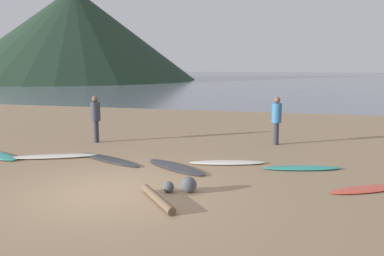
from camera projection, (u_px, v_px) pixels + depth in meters
The scene contains 14 objects.
ground_plane at pixel (205, 127), 18.47m from camera, with size 120.00×120.00×0.20m, color #997C5B.
ocean_water at pixel (273, 79), 71.49m from camera, with size 140.00×100.00×0.01m, color slate.
headland_hill at pixel (75, 34), 65.88m from camera, with size 39.44×39.44×14.76m, color #1E3323.
surfboard_2 at pixel (54, 156), 12.08m from camera, with size 2.62×0.50×0.09m, color silver.
surfboard_3 at pixel (110, 159), 11.74m from camera, with size 2.58×0.48×0.06m, color #333338.
surfboard_4 at pixel (176, 167), 10.89m from camera, with size 2.25×0.58×0.07m, color #333338.
surfboard_5 at pixel (227, 162), 11.35m from camera, with size 2.15×0.48×0.08m, color silver.
surfboard_6 at pixel (302, 168), 10.77m from camera, with size 2.06×0.47×0.08m, color teal.
surfboard_7 at pixel (368, 189), 9.00m from camera, with size 1.95×0.47×0.06m, color #D84C38.
person_0 at pixel (96, 115), 14.29m from camera, with size 0.34×0.34×1.67m.
person_1 at pixel (277, 117), 13.88m from camera, with size 0.34×0.34×1.67m.
driftwood_log at pixel (157, 199), 8.20m from camera, with size 0.17×0.17×1.63m, color brown.
beach_rock_near at pixel (189, 185), 8.82m from camera, with size 0.35×0.35×0.35m, color #484C51.
beach_rock_far at pixel (169, 187), 8.85m from camera, with size 0.24×0.24×0.24m, color #464C51.
Camera 1 is at (3.97, -7.81, 2.83)m, focal length 37.66 mm.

